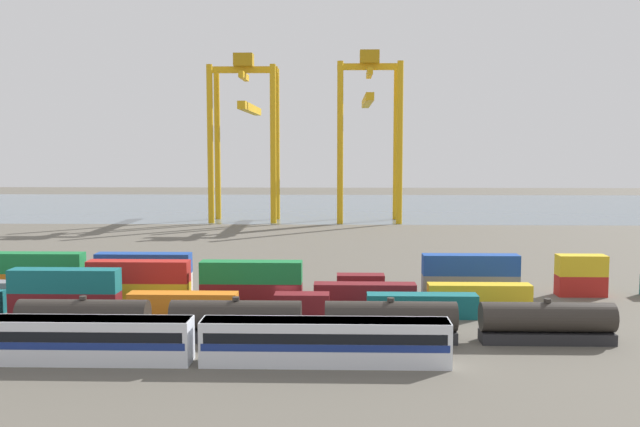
{
  "coord_description": "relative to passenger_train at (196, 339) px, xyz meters",
  "views": [
    {
      "loc": [
        6.22,
        -81.29,
        18.59
      ],
      "look_at": [
        3.1,
        31.93,
        8.04
      ],
      "focal_mm": 39.46,
      "sensor_mm": 36.0,
      "label": 1
    }
  ],
  "objects": [
    {
      "name": "freight_tank_row",
      "position": [
        9.84,
        7.32,
        -0.13
      ],
      "size": [
        57.37,
        2.83,
        4.29
      ],
      "color": "#232326",
      "rests_on": "ground_plane"
    },
    {
      "name": "shipping_container_18",
      "position": [
        15.07,
        29.21,
        -0.84
      ],
      "size": [
        6.04,
        2.44,
        2.6
      ],
      "primitive_type": "cube",
      "color": "maroon",
      "rests_on": "ground_plane"
    },
    {
      "name": "shipping_container_15",
      "position": [
        -12.73,
        29.21,
        -0.84
      ],
      "size": [
        12.1,
        2.44,
        2.6
      ],
      "primitive_type": "cube",
      "color": "silver",
      "rests_on": "ground_plane"
    },
    {
      "name": "ground_plane",
      "position": [
        6.11,
        62.16,
        -2.14
      ],
      "size": [
        420.0,
        420.0,
        0.0
      ],
      "primitive_type": "plane",
      "color": "#5B564C"
    },
    {
      "name": "harbour_water",
      "position": [
        6.11,
        166.08,
        -2.14
      ],
      "size": [
        400.0,
        110.0,
        0.01
      ],
      "primitive_type": "cube",
      "color": "slate",
      "rests_on": "ground_plane"
    },
    {
      "name": "shipping_container_7",
      "position": [
        -11.66,
        23.22,
        -0.84
      ],
      "size": [
        12.1,
        2.44,
        2.6
      ],
      "primitive_type": "cube",
      "color": "gold",
      "rests_on": "ground_plane"
    },
    {
      "name": "shipping_container_4",
      "position": [
        8.23,
        17.24,
        -0.84
      ],
      "size": [
        6.04,
        2.44,
        2.6
      ],
      "primitive_type": "cube",
      "color": "maroon",
      "rests_on": "ground_plane"
    },
    {
      "name": "shipping_container_20",
      "position": [
        28.97,
        29.21,
        1.76
      ],
      "size": [
        12.1,
        2.44,
        2.6
      ],
      "primitive_type": "cube",
      "color": "#1C4299",
      "rests_on": "shipping_container_19"
    },
    {
      "name": "shipping_container_11",
      "position": [
        15.4,
        23.22,
        -0.84
      ],
      "size": [
        12.1,
        2.44,
        2.6
      ],
      "primitive_type": "cube",
      "color": "maroon",
      "rests_on": "ground_plane"
    },
    {
      "name": "shipping_container_10",
      "position": [
        1.87,
        23.22,
        1.76
      ],
      "size": [
        12.1,
        2.44,
        2.6
      ],
      "primitive_type": "cube",
      "color": "#197538",
      "rests_on": "shipping_container_9"
    },
    {
      "name": "shipping_container_19",
      "position": [
        28.97,
        29.21,
        -0.84
      ],
      "size": [
        12.1,
        2.44,
        2.6
      ],
      "primitive_type": "cube",
      "color": "slate",
      "rests_on": "ground_plane"
    },
    {
      "name": "shipping_container_1",
      "position": [
        -18.25,
        17.24,
        -0.84
      ],
      "size": [
        12.1,
        2.44,
        2.6
      ],
      "primitive_type": "cube",
      "color": "maroon",
      "rests_on": "ground_plane"
    },
    {
      "name": "shipping_container_6",
      "position": [
        -25.19,
        23.22,
        -0.84
      ],
      "size": [
        12.1,
        2.44,
        2.6
      ],
      "primitive_type": "cube",
      "color": "slate",
      "rests_on": "ground_plane"
    },
    {
      "name": "shipping_container_16",
      "position": [
        -12.73,
        29.21,
        1.76
      ],
      "size": [
        12.1,
        2.44,
        2.6
      ],
      "primitive_type": "cube",
      "color": "#1C4299",
      "rests_on": "shipping_container_15"
    },
    {
      "name": "shipping_container_9",
      "position": [
        1.87,
        23.22,
        -0.84
      ],
      "size": [
        12.1,
        2.44,
        2.6
      ],
      "primitive_type": "cube",
      "color": "maroon",
      "rests_on": "ground_plane"
    },
    {
      "name": "shipping_container_22",
      "position": [
        42.86,
        29.21,
        1.76
      ],
      "size": [
        6.04,
        2.44,
        2.6
      ],
      "primitive_type": "cube",
      "color": "gold",
      "rests_on": "shipping_container_21"
    },
    {
      "name": "shipping_container_8",
      "position": [
        -11.66,
        23.22,
        1.76
      ],
      "size": [
        12.1,
        2.44,
        2.6
      ],
      "primitive_type": "cube",
      "color": "#AD211C",
      "rests_on": "shipping_container_7"
    },
    {
      "name": "gantry_crane_west",
      "position": [
        -11.78,
        122.23,
        23.38
      ],
      "size": [
        17.16,
        36.03,
        42.22
      ],
      "color": "gold",
      "rests_on": "ground_plane"
    },
    {
      "name": "shipping_container_14",
      "position": [
        -26.63,
        29.21,
        1.76
      ],
      "size": [
        12.1,
        2.44,
        2.6
      ],
      "primitive_type": "cube",
      "color": "#197538",
      "rests_on": "shipping_container_13"
    },
    {
      "name": "shipping_container_5",
      "position": [
        21.47,
        17.24,
        -0.84
      ],
      "size": [
        12.1,
        2.44,
        2.6
      ],
      "primitive_type": "cube",
      "color": "#146066",
      "rests_on": "ground_plane"
    },
    {
      "name": "shipping_container_3",
      "position": [
        -5.01,
        17.24,
        -0.84
      ],
      "size": [
        12.1,
        2.44,
        2.6
      ],
      "primitive_type": "cube",
      "color": "orange",
      "rests_on": "ground_plane"
    },
    {
      "name": "gantry_crane_central",
      "position": [
        19.8,
        122.01,
        24.05
      ],
      "size": [
        16.17,
        35.23,
        42.88
      ],
      "color": "gold",
      "rests_on": "ground_plane"
    },
    {
      "name": "shipping_container_13",
      "position": [
        -26.63,
        29.21,
        -0.84
      ],
      "size": [
        12.1,
        2.44,
        2.6
      ],
      "primitive_type": "cube",
      "color": "orange",
      "rests_on": "ground_plane"
    },
    {
      "name": "shipping_container_17",
      "position": [
        1.17,
        29.21,
        -0.84
      ],
      "size": [
        12.1,
        2.44,
        2.6
      ],
      "primitive_type": "cube",
      "color": "#AD211C",
      "rests_on": "ground_plane"
    },
    {
      "name": "passenger_train",
      "position": [
        0.0,
        0.0,
        0.0
      ],
      "size": [
        43.69,
        3.14,
        3.9
      ],
      "color": "silver",
      "rests_on": "ground_plane"
    },
    {
      "name": "shipping_container_21",
      "position": [
        42.86,
        29.21,
        -0.84
      ],
      "size": [
        6.04,
        2.44,
        2.6
      ],
      "primitive_type": "cube",
      "color": "#AD211C",
      "rests_on": "ground_plane"
    },
    {
      "name": "shipping_container_2",
      "position": [
        -18.25,
        17.24,
        1.76
      ],
      "size": [
        12.1,
        2.44,
        2.6
      ],
      "primitive_type": "cube",
      "color": "#146066",
      "rests_on": "shipping_container_1"
    },
    {
      "name": "shipping_container_12",
      "position": [
        28.93,
        23.22,
        -0.84
      ],
      "size": [
        12.1,
        2.44,
        2.6
      ],
      "primitive_type": "cube",
      "color": "gold",
      "rests_on": "ground_plane"
    }
  ]
}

